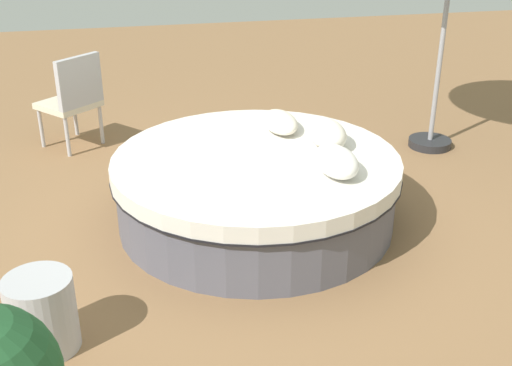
{
  "coord_description": "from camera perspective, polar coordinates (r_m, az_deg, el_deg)",
  "views": [
    {
      "loc": [
        4.58,
        -0.98,
        2.56
      ],
      "look_at": [
        0.0,
        0.0,
        0.34
      ],
      "focal_mm": 45.38,
      "sensor_mm": 36.0,
      "label": 1
    }
  ],
  "objects": [
    {
      "name": "ground_plane",
      "position": [
        5.34,
        -0.0,
        -3.32
      ],
      "size": [
        16.0,
        16.0,
        0.0
      ],
      "primitive_type": "plane",
      "color": "olive"
    },
    {
      "name": "side_table",
      "position": [
        4.08,
        -18.35,
        -10.88
      ],
      "size": [
        0.41,
        0.41,
        0.48
      ],
      "primitive_type": "cylinder",
      "color": "#B7B7BC",
      "rests_on": "ground_plane"
    },
    {
      "name": "round_bed",
      "position": [
        5.21,
        -0.0,
        -0.5
      ],
      "size": [
        2.29,
        2.29,
        0.57
      ],
      "color": "#595966",
      "rests_on": "ground_plane"
    },
    {
      "name": "throw_pillow_0",
      "position": [
        4.81,
        7.07,
        1.92
      ],
      "size": [
        0.52,
        0.31,
        0.19
      ],
      "primitive_type": "ellipsoid",
      "color": "white",
      "rests_on": "round_bed"
    },
    {
      "name": "throw_pillow_1",
      "position": [
        5.3,
        6.28,
        4.37
      ],
      "size": [
        0.49,
        0.29,
        0.22
      ],
      "primitive_type": "ellipsoid",
      "color": "silver",
      "rests_on": "round_bed"
    },
    {
      "name": "throw_pillow_2",
      "position": [
        5.63,
        2.12,
        5.41
      ],
      "size": [
        0.54,
        0.29,
        0.15
      ],
      "primitive_type": "ellipsoid",
      "color": "silver",
      "rests_on": "round_bed"
    },
    {
      "name": "patio_chair",
      "position": [
        6.86,
        -15.78,
        7.41
      ],
      "size": [
        0.72,
        0.72,
        0.98
      ],
      "rotation": [
        0.0,
        0.0,
        2.29
      ],
      "color": "#B7B7BC",
      "rests_on": "ground_plane"
    }
  ]
}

